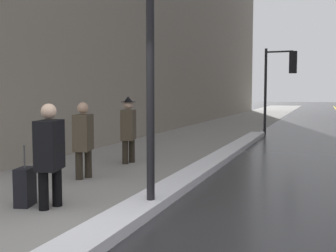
{
  "coord_description": "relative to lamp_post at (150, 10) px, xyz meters",
  "views": [
    {
      "loc": [
        2.62,
        -4.23,
        1.74
      ],
      "look_at": [
        -0.4,
        4.0,
        1.05
      ],
      "focal_mm": 45.0,
      "sensor_mm": 36.0,
      "label": 1
    }
  ],
  "objects": [
    {
      "name": "snow_bank_curb",
      "position": [
        -0.08,
        4.52,
        -2.87
      ],
      "size": [
        0.55,
        14.34,
        0.15
      ],
      "color": "white",
      "rests_on": "ground"
    },
    {
      "name": "pedestrian_trailing",
      "position": [
        -2.12,
        1.58,
        -2.08
      ],
      "size": [
        0.41,
        0.56,
        1.55
      ],
      "rotation": [
        0.0,
        0.0,
        -1.32
      ],
      "color": "#2A241B",
      "rests_on": "ground"
    },
    {
      "name": "rolling_suitcase",
      "position": [
        -1.86,
        -0.53,
        -2.64
      ],
      "size": [
        0.3,
        0.4,
        0.95
      ],
      "rotation": [
        0.0,
        0.0,
        -1.32
      ],
      "color": "black",
      "rests_on": "ground"
    },
    {
      "name": "ground_plane",
      "position": [
        -0.24,
        -1.5,
        -2.94
      ],
      "size": [
        160.0,
        160.0,
        0.0
      ],
      "primitive_type": "plane",
      "color": "#2D2D30"
    },
    {
      "name": "pedestrian_with_shoulder_bag",
      "position": [
        -1.43,
        -0.48,
        -2.06
      ],
      "size": [
        0.42,
        0.75,
        1.59
      ],
      "rotation": [
        0.0,
        0.0,
        -1.32
      ],
      "color": "black",
      "rests_on": "ground"
    },
    {
      "name": "pedestrian_in_fedora",
      "position": [
        -2.07,
        3.58,
        -2.03
      ],
      "size": [
        0.42,
        0.57,
        1.66
      ],
      "rotation": [
        0.0,
        0.0,
        -1.32
      ],
      "color": "#2A241B",
      "rests_on": "ground"
    },
    {
      "name": "sidewalk_slab",
      "position": [
        -2.24,
        13.5,
        -2.94
      ],
      "size": [
        4.0,
        80.0,
        0.01
      ],
      "color": "gray",
      "rests_on": "ground"
    },
    {
      "name": "traffic_light_near",
      "position": [
        0.79,
        12.39,
        -0.35
      ],
      "size": [
        1.31,
        0.32,
        3.59
      ],
      "rotation": [
        0.0,
        0.0,
        -0.04
      ],
      "color": "black",
      "rests_on": "ground"
    },
    {
      "name": "lamp_post",
      "position": [
        0.0,
        0.0,
        0.0
      ],
      "size": [
        0.28,
        0.28,
        4.91
      ],
      "color": "black",
      "rests_on": "ground"
    }
  ]
}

